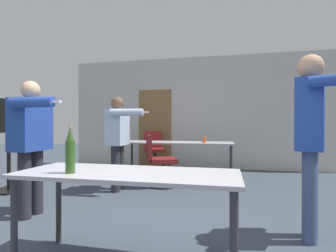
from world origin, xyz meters
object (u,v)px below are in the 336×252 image
at_px(person_right_polo, 312,127).
at_px(office_chair_far_left, 159,162).
at_px(office_chair_side_rolled, 154,151).
at_px(drink_cup, 204,140).
at_px(tv_screen, 9,135).
at_px(beer_bottle, 70,151).
at_px(person_center_tall, 118,135).
at_px(person_left_plaid, 32,136).

xyz_separation_m(person_right_polo, office_chair_far_left, (-2.00, 1.80, -0.66)).
relative_size(office_chair_far_left, office_chair_side_rolled, 0.98).
bearing_deg(drink_cup, tv_screen, -152.35).
height_order(tv_screen, person_right_polo, person_right_polo).
xyz_separation_m(tv_screen, beer_bottle, (2.44, -1.95, -0.03)).
bearing_deg(tv_screen, person_center_tall, -76.84).
bearing_deg(person_right_polo, person_center_tall, -98.29).
bearing_deg(person_right_polo, drink_cup, -134.79).
height_order(tv_screen, person_center_tall, person_center_tall).
bearing_deg(beer_bottle, person_left_plaid, 140.05).
xyz_separation_m(person_right_polo, drink_cup, (-1.25, 2.61, -0.29)).
height_order(person_left_plaid, office_chair_side_rolled, person_left_plaid).
height_order(person_right_polo, person_center_tall, person_right_polo).
bearing_deg(tv_screen, person_right_polo, -102.16).
bearing_deg(beer_bottle, office_chair_far_left, 90.67).
distance_m(tv_screen, drink_cup, 3.57).
xyz_separation_m(office_chair_far_left, drink_cup, (0.75, 0.80, 0.37)).
bearing_deg(tv_screen, office_chair_side_rolled, -36.31).
relative_size(tv_screen, office_chair_side_rolled, 1.63).
distance_m(person_center_tall, beer_bottle, 2.46).
relative_size(person_center_tall, drink_cup, 13.50).
distance_m(tv_screen, person_center_tall, 1.86).
xyz_separation_m(person_center_tall, person_left_plaid, (-0.53, -1.40, 0.04)).
height_order(person_left_plaid, office_chair_far_left, person_left_plaid).
bearing_deg(person_left_plaid, person_center_tall, 160.41).
height_order(tv_screen, office_chair_far_left, tv_screen).
height_order(beer_bottle, drink_cup, beer_bottle).
relative_size(tv_screen, person_center_tall, 0.97).
bearing_deg(person_right_polo, person_left_plaid, -70.03).
xyz_separation_m(person_right_polo, person_center_tall, (-2.60, 1.37, -0.15)).
relative_size(tv_screen, drink_cup, 13.13).
bearing_deg(office_chair_side_rolled, person_center_tall, 61.09).
relative_size(office_chair_side_rolled, beer_bottle, 2.66).
xyz_separation_m(person_left_plaid, drink_cup, (1.88, 2.63, -0.17)).
bearing_deg(person_left_plaid, drink_cup, 145.58).
height_order(tv_screen, drink_cup, tv_screen).
xyz_separation_m(person_center_tall, beer_bottle, (0.64, -2.37, -0.03)).
bearing_deg(beer_bottle, office_chair_side_rolled, 97.50).
distance_m(office_chair_side_rolled, beer_bottle, 4.54).
bearing_deg(beer_bottle, tv_screen, 141.41).
distance_m(office_chair_side_rolled, drink_cup, 1.61).
distance_m(person_right_polo, drink_cup, 2.91).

